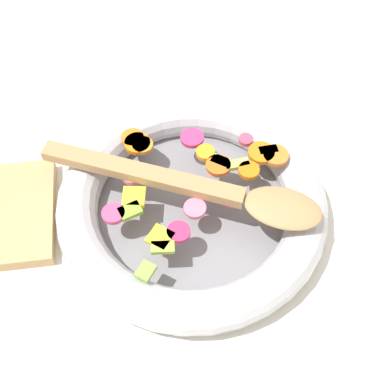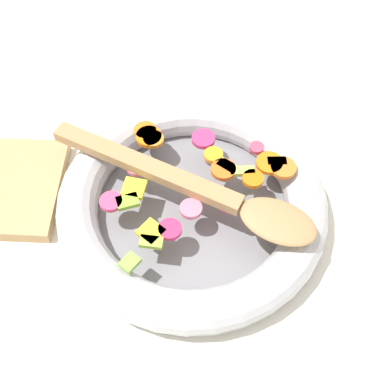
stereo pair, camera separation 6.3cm
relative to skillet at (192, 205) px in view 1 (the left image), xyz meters
name	(u,v)px [view 1 (the left image)]	position (x,y,z in m)	size (l,w,h in m)	color
ground_plane	(192,214)	(0.00, 0.00, -0.02)	(4.00, 4.00, 0.00)	silver
skillet	(192,205)	(0.00, 0.00, 0.00)	(0.33, 0.33, 0.05)	slate
chopped_vegetables	(190,176)	(0.00, -0.02, 0.03)	(0.23, 0.22, 0.01)	orange
wooden_spoon	(208,190)	(-0.02, 0.01, 0.04)	(0.33, 0.17, 0.01)	#A87F51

